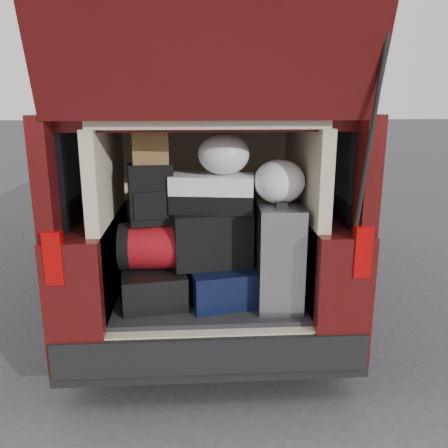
# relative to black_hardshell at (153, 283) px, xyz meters

# --- Properties ---
(ground) EXTENTS (80.00, 80.00, 0.00)m
(ground) POSITION_rel_black_hardshell_xyz_m (0.37, -0.16, -0.66)
(ground) COLOR #313133
(ground) RESTS_ON ground
(minivan) EXTENTS (1.90, 5.35, 2.77)m
(minivan) POSITION_rel_black_hardshell_xyz_m (0.38, 1.69, 0.25)
(minivan) COLOR black
(minivan) RESTS_ON ground
(load_floor) EXTENTS (1.24, 1.05, 0.55)m
(load_floor) POSITION_rel_black_hardshell_xyz_m (0.37, 0.11, -0.39)
(load_floor) COLOR black
(load_floor) RESTS_ON ground
(black_hardshell) EXTENTS (0.49, 0.62, 0.22)m
(black_hardshell) POSITION_rel_black_hardshell_xyz_m (0.00, 0.00, 0.00)
(black_hardshell) COLOR black
(black_hardshell) RESTS_ON load_floor
(navy_hardshell) EXTENTS (0.55, 0.63, 0.24)m
(navy_hardshell) POSITION_rel_black_hardshell_xyz_m (0.45, -0.00, 0.01)
(navy_hardshell) COLOR black
(navy_hardshell) RESTS_ON load_floor
(silver_roller) EXTENTS (0.29, 0.45, 0.67)m
(silver_roller) POSITION_rel_black_hardshell_xyz_m (0.82, -0.12, 0.22)
(silver_roller) COLOR silver
(silver_roller) RESTS_ON load_floor
(red_duffel) EXTENTS (0.47, 0.31, 0.30)m
(red_duffel) POSITION_rel_black_hardshell_xyz_m (0.03, -0.01, 0.26)
(red_duffel) COLOR #9B0E11
(red_duffel) RESTS_ON black_hardshell
(black_soft_case) EXTENTS (0.55, 0.38, 0.36)m
(black_soft_case) POSITION_rel_black_hardshell_xyz_m (0.39, -0.00, 0.31)
(black_soft_case) COLOR black
(black_soft_case) RESTS_ON navy_hardshell
(backpack) EXTENTS (0.30, 0.22, 0.39)m
(backpack) POSITION_rel_black_hardshell_xyz_m (0.01, -0.01, 0.61)
(backpack) COLOR black
(backpack) RESTS_ON red_duffel
(twotone_duffel) EXTENTS (0.56, 0.35, 0.24)m
(twotone_duffel) POSITION_rel_black_hardshell_xyz_m (0.41, 0.01, 0.61)
(twotone_duffel) COLOR white
(twotone_duffel) RESTS_ON black_soft_case
(grocery_sack_lower) EXTENTS (0.23, 0.20, 0.20)m
(grocery_sack_lower) POSITION_rel_black_hardshell_xyz_m (0.02, 0.01, 0.90)
(grocery_sack_lower) COLOR brown
(grocery_sack_lower) RESTS_ON backpack
(plastic_bag_center) EXTENTS (0.35, 0.33, 0.26)m
(plastic_bag_center) POSITION_rel_black_hardshell_xyz_m (0.48, -0.00, 0.86)
(plastic_bag_center) COLOR white
(plastic_bag_center) RESTS_ON twotone_duffel
(plastic_bag_right) EXTENTS (0.36, 0.34, 0.28)m
(plastic_bag_right) POSITION_rel_black_hardshell_xyz_m (0.82, -0.08, 0.69)
(plastic_bag_right) COLOR white
(plastic_bag_right) RESTS_ON silver_roller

